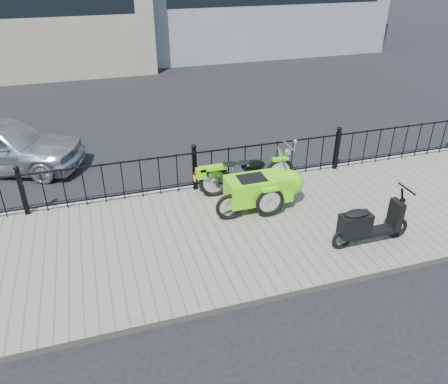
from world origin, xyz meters
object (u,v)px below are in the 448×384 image
object	(u,v)px
scooter	(367,225)
sedan_car	(2,145)
motorcycle_sidecar	(264,184)
spare_tire	(230,207)

from	to	relation	value
scooter	sedan_car	distance (m)	8.60
motorcycle_sidecar	sedan_car	size ratio (longest dim) A/B	0.60
scooter	sedan_car	world-z (taller)	sedan_car
spare_tire	sedan_car	xyz separation A→B (m)	(-4.51, 4.02, 0.24)
motorcycle_sidecar	sedan_car	distance (m)	6.49
motorcycle_sidecar	sedan_car	bearing A→B (deg)	145.86
motorcycle_sidecar	scooter	xyz separation A→B (m)	(1.22, -1.88, -0.07)
spare_tire	sedan_car	size ratio (longest dim) A/B	0.15
scooter	spare_tire	xyz separation A→B (m)	(-2.08, 1.51, -0.12)
motorcycle_sidecar	scooter	distance (m)	2.24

